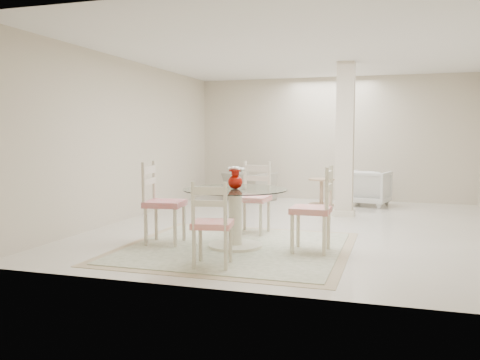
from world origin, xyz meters
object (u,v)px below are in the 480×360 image
(dining_chair_west, at_px, (159,196))
(red_vase, at_px, (235,178))
(recliner_taupe, at_px, (249,186))
(armchair_white, at_px, (369,188))
(dining_chair_south, at_px, (211,218))
(dining_chair_north, at_px, (254,192))
(column, at_px, (345,140))
(side_table, at_px, (321,193))
(dining_table, at_px, (235,218))
(dining_chair_east, at_px, (317,203))

(dining_chair_west, bearing_deg, red_vase, -93.49)
(recliner_taupe, relative_size, armchair_white, 1.20)
(dining_chair_south, height_order, recliner_taupe, dining_chair_south)
(dining_chair_north, height_order, dining_chair_south, dining_chair_north)
(red_vase, relative_size, dining_chair_west, 0.24)
(dining_chair_south, distance_m, recliner_taupe, 5.76)
(column, bearing_deg, red_vase, -108.69)
(column, relative_size, dining_chair_west, 2.26)
(armchair_white, bearing_deg, side_table, 31.52)
(dining_chair_west, xyz_separation_m, recliner_taupe, (-0.13, 4.67, -0.32))
(red_vase, bearing_deg, recliner_taupe, 104.03)
(recliner_taupe, bearing_deg, column, 168.64)
(side_table, bearing_deg, armchair_white, 18.51)
(column, relative_size, side_table, 4.89)
(dining_table, distance_m, armchair_white, 4.77)
(dining_chair_west, distance_m, armchair_white, 5.22)
(red_vase, bearing_deg, armchair_white, 72.92)
(dining_chair_south, relative_size, side_table, 1.88)
(column, height_order, dining_chair_south, column)
(dining_chair_east, height_order, side_table, dining_chair_east)
(recliner_taupe, bearing_deg, dining_chair_north, 130.45)
(column, height_order, dining_table, column)
(dining_table, relative_size, dining_chair_south, 1.26)
(dining_table, xyz_separation_m, recliner_taupe, (-1.15, 4.61, -0.08))
(dining_chair_east, relative_size, dining_chair_north, 1.01)
(column, xyz_separation_m, dining_chair_west, (-2.07, -3.15, -0.72))
(side_table, bearing_deg, dining_chair_west, -109.31)
(column, distance_m, red_vase, 3.30)
(dining_chair_north, relative_size, dining_chair_south, 1.11)
(column, xyz_separation_m, red_vase, (-1.05, -3.09, -0.46))
(dining_chair_south, bearing_deg, dining_chair_east, -142.26)
(dining_chair_north, height_order, dining_chair_west, dining_chair_west)
(red_vase, distance_m, dining_chair_west, 1.06)
(dining_chair_south, height_order, armchair_white, dining_chair_south)
(column, relative_size, red_vase, 9.54)
(column, distance_m, dining_chair_east, 3.14)
(dining_chair_north, bearing_deg, armchair_white, 71.27)
(column, distance_m, armchair_white, 1.80)
(dining_table, relative_size, recliner_taupe, 1.38)
(recliner_taupe, distance_m, side_table, 1.67)
(dining_table, distance_m, dining_chair_east, 1.05)
(dining_table, xyz_separation_m, dining_chair_south, (0.06, -1.02, 0.16))
(column, height_order, dining_chair_west, column)
(red_vase, relative_size, side_table, 0.51)
(dining_chair_east, bearing_deg, armchair_white, 175.32)
(dining_table, distance_m, red_vase, 0.50)
(dining_chair_north, distance_m, dining_chair_west, 1.46)
(dining_table, bearing_deg, armchair_white, 72.92)
(red_vase, distance_m, dining_chair_east, 1.06)
(dining_chair_north, bearing_deg, column, 65.78)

